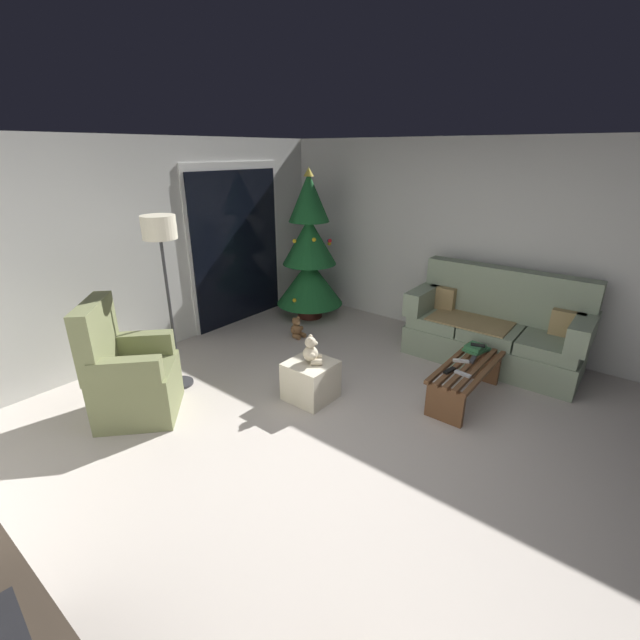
{
  "coord_description": "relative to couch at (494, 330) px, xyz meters",
  "views": [
    {
      "loc": [
        -2.55,
        -1.67,
        2.35
      ],
      "look_at": [
        0.4,
        0.7,
        0.85
      ],
      "focal_mm": 24.21,
      "sensor_mm": 36.0,
      "label": 1
    }
  ],
  "objects": [
    {
      "name": "coffee_table",
      "position": [
        -1.02,
        -0.08,
        -0.15
      ],
      "size": [
        1.1,
        0.4,
        0.38
      ],
      "color": "brown",
      "rests_on": "ground"
    },
    {
      "name": "wall_right",
      "position": [
        0.54,
        0.36,
        0.85
      ],
      "size": [
        0.12,
        6.0,
        2.5
      ],
      "primitive_type": "cube",
      "color": "beige",
      "rests_on": "ground"
    },
    {
      "name": "remote_silver",
      "position": [
        -1.25,
        -0.12,
        -0.01
      ],
      "size": [
        0.06,
        0.16,
        0.02
      ],
      "primitive_type": "cube",
      "rotation": [
        0.0,
        0.0,
        6.17
      ],
      "color": "#ADADB2",
      "rests_on": "coffee_table"
    },
    {
      "name": "remote_black",
      "position": [
        -1.26,
        0.0,
        -0.01
      ],
      "size": [
        0.16,
        0.07,
        0.02
      ],
      "primitive_type": "cube",
      "rotation": [
        0.0,
        0.0,
        4.54
      ],
      "color": "black",
      "rests_on": "coffee_table"
    },
    {
      "name": "remote_graphite",
      "position": [
        -0.89,
        -0.08,
        -0.01
      ],
      "size": [
        0.16,
        0.06,
        0.02
      ],
      "primitive_type": "cube",
      "rotation": [
        0.0,
        0.0,
        4.83
      ],
      "color": "#333338",
      "rests_on": "coffee_table"
    },
    {
      "name": "remote_white",
      "position": [
        -1.0,
        -0.0,
        -0.01
      ],
      "size": [
        0.11,
        0.16,
        0.02
      ],
      "primitive_type": "cube",
      "rotation": [
        0.0,
        0.0,
        0.43
      ],
      "color": "silver",
      "rests_on": "coffee_table"
    },
    {
      "name": "couch",
      "position": [
        0.0,
        0.0,
        0.0
      ],
      "size": [
        0.81,
        1.95,
        1.08
      ],
      "color": "gray",
      "rests_on": "ground"
    },
    {
      "name": "armchair",
      "position": [
        -3.23,
        2.25,
        0.0
      ],
      "size": [
        0.97,
        0.97,
        1.13
      ],
      "color": "olive",
      "rests_on": "ground"
    },
    {
      "name": "teddy_bear_chestnut_by_tree",
      "position": [
        -0.92,
        2.26,
        -0.28
      ],
      "size": [
        0.2,
        0.2,
        0.29
      ],
      "color": "brown",
      "rests_on": "ground"
    },
    {
      "name": "wall_back",
      "position": [
        -2.32,
        3.42,
        0.85
      ],
      "size": [
        5.72,
        0.12,
        2.5
      ],
      "primitive_type": "cube",
      "color": "beige",
      "rests_on": "ground"
    },
    {
      "name": "ground_plane",
      "position": [
        -2.32,
        0.36,
        -0.4
      ],
      "size": [
        7.0,
        7.0,
        0.0
      ],
      "primitive_type": "plane",
      "color": "#BCB2A8"
    },
    {
      "name": "patio_door_glass",
      "position": [
        -0.93,
        3.33,
        0.65
      ],
      "size": [
        1.5,
        0.02,
        2.1
      ],
      "primitive_type": "cube",
      "color": "black",
      "rests_on": "ground"
    },
    {
      "name": "patio_door_frame",
      "position": [
        -0.93,
        3.35,
        0.7
      ],
      "size": [
        1.6,
        0.02,
        2.2
      ],
      "primitive_type": "cube",
      "color": "silver",
      "rests_on": "ground"
    },
    {
      "name": "christmas_tree",
      "position": [
        -0.23,
        2.61,
        0.54
      ],
      "size": [
        0.97,
        0.97,
        2.13
      ],
      "color": "#4C1E19",
      "rests_on": "ground"
    },
    {
      "name": "book_stack",
      "position": [
        -0.65,
        -0.02,
        0.01
      ],
      "size": [
        0.29,
        0.23,
        0.07
      ],
      "color": "#337042",
      "rests_on": "coffee_table"
    },
    {
      "name": "cell_phone",
      "position": [
        -0.66,
        -0.04,
        0.05
      ],
      "size": [
        0.11,
        0.16,
        0.01
      ],
      "primitive_type": "cube",
      "rotation": [
        0.0,
        0.0,
        0.34
      ],
      "color": "black",
      "rests_on": "book_stack"
    },
    {
      "name": "teddy_bear_cream",
      "position": [
        -1.97,
        1.13,
        0.12
      ],
      "size": [
        0.21,
        0.22,
        0.29
      ],
      "color": "beige",
      "rests_on": "ottoman"
    },
    {
      "name": "floor_lamp",
      "position": [
        -2.65,
        2.41,
        1.11
      ],
      "size": [
        0.32,
        0.32,
        1.78
      ],
      "color": "#2D2D30",
      "rests_on": "ground"
    },
    {
      "name": "ottoman",
      "position": [
        -1.97,
        1.13,
        -0.2
      ],
      "size": [
        0.44,
        0.44,
        0.4
      ],
      "primitive_type": "cube",
      "color": "beige",
      "rests_on": "ground"
    }
  ]
}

